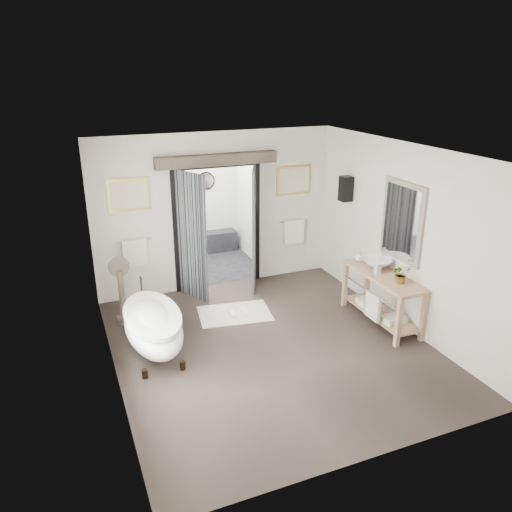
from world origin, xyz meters
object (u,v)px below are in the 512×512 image
Objects in this scene: clawfoot_tub at (153,326)px; basin at (377,264)px; vanity at (381,295)px; rug at (235,313)px.

basin is (3.66, -0.24, 0.51)m from clawfoot_tub.
vanity is at bearing -8.15° from clawfoot_tub.
rug is at bearing 179.69° from basin.
rug is 2.45× the size of basin.
rug is (-2.09, 1.19, -0.50)m from vanity.
vanity is at bearing -80.82° from basin.
basin is at bearing -22.94° from rug.
clawfoot_tub is 3.63m from vanity.
basin reaches higher than vanity.
clawfoot_tub is 1.11× the size of vanity.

